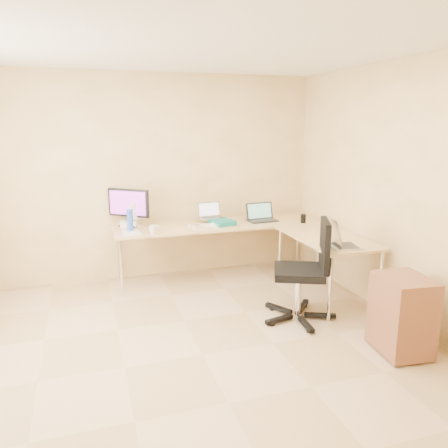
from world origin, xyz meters
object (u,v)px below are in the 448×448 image
object	(u,v)px
desk_return	(326,267)
keyboard	(205,225)
desk_fan	(136,215)
laptop_center	(211,211)
mug	(154,230)
office_chair	(299,273)
laptop_return	(346,235)
laptop_black	(262,212)
desk_main	(219,251)
monitor	(129,208)
water_bottle	(130,220)
cabinet	(402,314)

from	to	relation	value
desk_return	keyboard	bearing A→B (deg)	142.25
desk_fan	desk_return	bearing A→B (deg)	-54.16
laptop_center	desk_fan	distance (m)	0.94
mug	office_chair	size ratio (longest dim) A/B	0.10
desk_fan	laptop_return	size ratio (longest dim) A/B	0.77
laptop_black	office_chair	size ratio (longest dim) A/B	0.35
laptop_center	desk_main	bearing A→B (deg)	-55.12
monitor	keyboard	world-z (taller)	monitor
mug	water_bottle	distance (m)	0.35
laptop_center	mug	bearing A→B (deg)	-159.72
laptop_black	water_bottle	xyz separation A→B (m)	(-1.70, -0.03, 0.01)
laptop_return	cabinet	bearing A→B (deg)	-167.21
desk_main	cabinet	bearing A→B (deg)	-67.82
keyboard	laptop_return	size ratio (longest dim) A/B	1.07
desk_fan	laptop_return	bearing A→B (deg)	-63.50
water_bottle	laptop_return	distance (m)	2.47
desk_return	desk_fan	size ratio (longest dim) A/B	4.46
desk_main	mug	bearing A→B (deg)	-161.37
keyboard	desk_fan	bearing A→B (deg)	169.44
desk_main	monitor	size ratio (longest dim) A/B	4.82
water_bottle	office_chair	world-z (taller)	office_chair
desk_return	cabinet	size ratio (longest dim) A/B	1.92
laptop_center	laptop_return	xyz separation A→B (m)	(1.00, -1.54, -0.03)
laptop_center	keyboard	world-z (taller)	laptop_center
mug	laptop_return	world-z (taller)	laptop_return
mug	laptop_return	distance (m)	2.14
desk_return	office_chair	world-z (taller)	office_chair
water_bottle	laptop_center	bearing A→B (deg)	8.63
laptop_return	desk_return	bearing A→B (deg)	4.19
office_chair	water_bottle	bearing A→B (deg)	161.79
desk_main	laptop_return	size ratio (longest dim) A/B	7.03
desk_return	laptop_center	world-z (taller)	laptop_center
desk_return	cabinet	bearing A→B (deg)	-91.08
laptop_black	desk_fan	xyz separation A→B (m)	(-1.60, 0.21, 0.03)
desk_return	mug	bearing A→B (deg)	159.28
monitor	office_chair	xyz separation A→B (m)	(1.51, -1.63, -0.47)
water_bottle	office_chair	distance (m)	2.09
office_chair	cabinet	size ratio (longest dim) A/B	1.57
desk_return	laptop_return	bearing A→B (deg)	-96.79
laptop_center	water_bottle	size ratio (longest dim) A/B	1.16
desk_main	laptop_return	distance (m)	1.78
laptop_black	mug	size ratio (longest dim) A/B	3.43
desk_return	monitor	xyz separation A→B (m)	(-2.08, 1.20, 0.60)
laptop_black	laptop_return	distance (m)	1.45
laptop_center	monitor	bearing A→B (deg)	168.39
desk_fan	laptop_black	bearing A→B (deg)	-31.30
water_bottle	laptop_return	xyz separation A→B (m)	(2.05, -1.38, -0.01)
monitor	keyboard	size ratio (longest dim) A/B	1.36
desk_main	water_bottle	size ratio (longest dim) A/B	10.06
water_bottle	laptop_return	bearing A→B (deg)	-33.97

